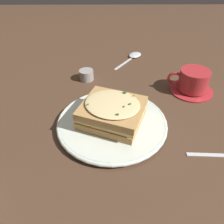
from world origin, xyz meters
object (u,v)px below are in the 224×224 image
at_px(dinner_plate, 112,123).
at_px(sandwich, 112,112).
at_px(spoon, 134,56).
at_px(condiment_pot, 86,75).
at_px(teacup_with_saucer, 193,82).

height_order(dinner_plate, sandwich, sandwich).
xyz_separation_m(spoon, condiment_pot, (-0.16, 0.16, 0.01)).
bearing_deg(spoon, teacup_with_saucer, -21.75).
bearing_deg(condiment_pot, sandwich, -160.27).
relative_size(dinner_plate, spoon, 1.79).
bearing_deg(sandwich, teacup_with_saucer, -56.90).
bearing_deg(spoon, sandwich, -66.87).
distance_m(dinner_plate, condiment_pot, 0.23).
bearing_deg(condiment_pot, teacup_with_saucer, -102.31).
relative_size(spoon, condiment_pot, 3.31).
bearing_deg(condiment_pot, dinner_plate, -160.15).
bearing_deg(spoon, condiment_pot, -99.47).
xyz_separation_m(sandwich, condiment_pot, (0.22, 0.08, -0.03)).
relative_size(sandwich, teacup_with_saucer, 1.24).
distance_m(dinner_plate, spoon, 0.39).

